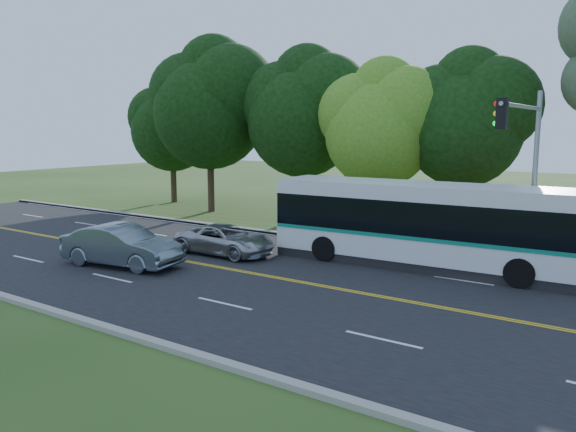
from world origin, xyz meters
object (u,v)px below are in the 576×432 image
Objects in this scene: traffic_signal at (526,153)px; suv at (225,240)px; transit_bus at (430,226)px; sedan at (122,246)px.

traffic_signal is 12.76m from suv.
traffic_signal is 4.48m from transit_bus.
sedan is (-13.68, -7.43, -3.82)m from traffic_signal.
suv is at bearing -36.41° from sedan.
traffic_signal reaches higher than transit_bus.
traffic_signal reaches higher than suv.
transit_bus reaches higher than sedan.
transit_bus is at bearing -71.87° from suv.
suv is at bearing -163.62° from traffic_signal.
transit_bus reaches higher than suv.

